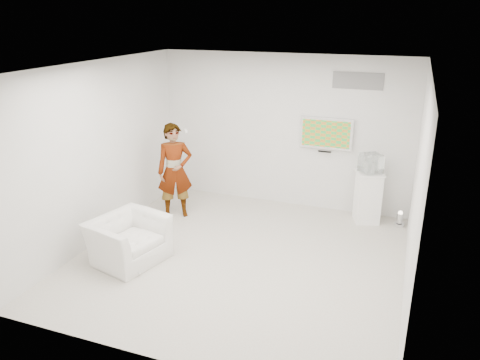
{
  "coord_description": "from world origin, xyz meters",
  "views": [
    {
      "loc": [
        2.31,
        -6.21,
        3.72
      ],
      "look_at": [
        -0.21,
        0.6,
        1.1
      ],
      "focal_mm": 35.0,
      "sensor_mm": 36.0,
      "label": 1
    }
  ],
  "objects_px": {
    "tv": "(326,133)",
    "person": "(175,171)",
    "floor_uplight": "(400,219)",
    "pedestal": "(368,197)",
    "armchair": "(128,240)"
  },
  "relations": [
    {
      "from": "person",
      "to": "floor_uplight",
      "type": "xyz_separation_m",
      "value": [
        4.07,
        0.97,
        -0.76
      ]
    },
    {
      "from": "armchair",
      "to": "pedestal",
      "type": "relative_size",
      "value": 1.12
    },
    {
      "from": "person",
      "to": "armchair",
      "type": "relative_size",
      "value": 1.66
    },
    {
      "from": "tv",
      "to": "floor_uplight",
      "type": "distance_m",
      "value": 2.08
    },
    {
      "from": "person",
      "to": "floor_uplight",
      "type": "relative_size",
      "value": 6.3
    },
    {
      "from": "pedestal",
      "to": "floor_uplight",
      "type": "bearing_deg",
      "value": -2.02
    },
    {
      "from": "armchair",
      "to": "tv",
      "type": "bearing_deg",
      "value": -23.72
    },
    {
      "from": "tv",
      "to": "pedestal",
      "type": "relative_size",
      "value": 1.03
    },
    {
      "from": "tv",
      "to": "person",
      "type": "xyz_separation_m",
      "value": [
        -2.57,
        -1.29,
        -0.65
      ]
    },
    {
      "from": "person",
      "to": "floor_uplight",
      "type": "height_order",
      "value": "person"
    },
    {
      "from": "person",
      "to": "armchair",
      "type": "height_order",
      "value": "person"
    },
    {
      "from": "tv",
      "to": "floor_uplight",
      "type": "height_order",
      "value": "tv"
    },
    {
      "from": "person",
      "to": "pedestal",
      "type": "height_order",
      "value": "person"
    },
    {
      "from": "tv",
      "to": "floor_uplight",
      "type": "xyz_separation_m",
      "value": [
        1.5,
        -0.32,
        -1.41
      ]
    },
    {
      "from": "tv",
      "to": "pedestal",
      "type": "bearing_deg",
      "value": -18.4
    }
  ]
}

